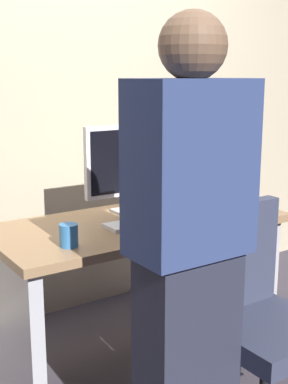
# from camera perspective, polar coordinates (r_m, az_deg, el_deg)

# --- Properties ---
(ground_plane) EXTENTS (9.00, 9.00, 0.00)m
(ground_plane) POSITION_cam_1_polar(r_m,az_deg,el_deg) (2.90, -0.58, -17.28)
(ground_plane) COLOR #3D3842
(wall_back) EXTENTS (6.40, 0.10, 3.00)m
(wall_back) POSITION_cam_1_polar(r_m,az_deg,el_deg) (3.20, -8.59, 13.50)
(wall_back) COLOR tan
(wall_back) RESTS_ON ground
(desk) EXTENTS (1.45, 0.67, 0.74)m
(desk) POSITION_cam_1_polar(r_m,az_deg,el_deg) (2.68, -0.60, -7.72)
(desk) COLOR #93704C
(desk) RESTS_ON ground
(office_chair) EXTENTS (0.52, 0.52, 0.94)m
(office_chair) POSITION_cam_1_polar(r_m,az_deg,el_deg) (2.24, 12.16, -14.65)
(office_chair) COLOR black
(office_chair) RESTS_ON ground
(person_at_desk) EXTENTS (0.40, 0.24, 1.64)m
(person_at_desk) POSITION_cam_1_polar(r_m,az_deg,el_deg) (1.81, 4.83, -6.85)
(person_at_desk) COLOR #262838
(person_at_desk) RESTS_ON ground
(monitor) EXTENTS (0.54, 0.14, 0.46)m
(monitor) POSITION_cam_1_polar(r_m,az_deg,el_deg) (2.70, -1.23, 3.11)
(monitor) COLOR silver
(monitor) RESTS_ON desk
(keyboard) EXTENTS (0.43, 0.13, 0.02)m
(keyboard) POSITION_cam_1_polar(r_m,az_deg,el_deg) (2.54, 0.33, -3.22)
(keyboard) COLOR white
(keyboard) RESTS_ON desk
(mouse) EXTENTS (0.06, 0.10, 0.03)m
(mouse) POSITION_cam_1_polar(r_m,az_deg,el_deg) (2.73, 5.44, -2.00)
(mouse) COLOR black
(mouse) RESTS_ON desk
(cup_near_keyboard) EXTENTS (0.08, 0.08, 0.10)m
(cup_near_keyboard) POSITION_cam_1_polar(r_m,az_deg,el_deg) (2.22, -8.12, -4.66)
(cup_near_keyboard) COLOR #3372B2
(cup_near_keyboard) RESTS_ON desk
(book_stack) EXTENTS (0.22, 0.18, 0.18)m
(book_stack) POSITION_cam_1_polar(r_m,az_deg,el_deg) (3.01, 5.68, 0.88)
(book_stack) COLOR red
(book_stack) RESTS_ON desk
(cell_phone) EXTENTS (0.08, 0.15, 0.01)m
(cell_phone) POSITION_cam_1_polar(r_m,az_deg,el_deg) (2.75, 10.04, -2.32)
(cell_phone) COLOR black
(cell_phone) RESTS_ON desk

